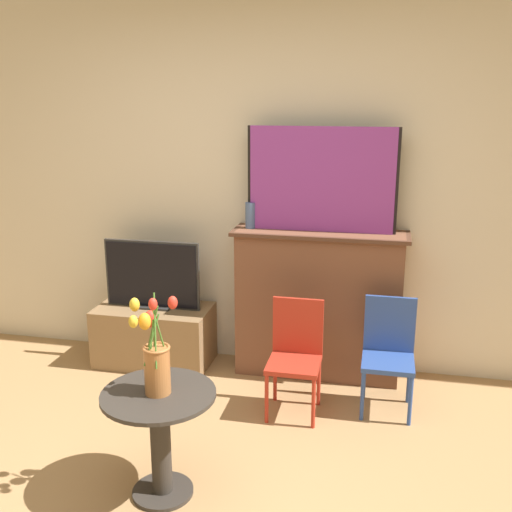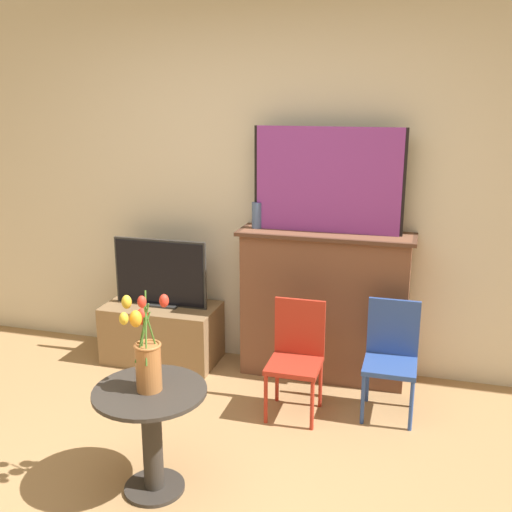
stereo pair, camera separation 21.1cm
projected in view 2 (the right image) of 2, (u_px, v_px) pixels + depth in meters
name	position (u px, v px, depth m)	size (l,w,h in m)	color
wall_back	(272.00, 179.00, 4.20)	(8.00, 0.06, 2.70)	beige
fireplace_mantel	(324.00, 303.00, 4.13)	(1.19, 0.35, 1.04)	brown
painting	(328.00, 180.00, 3.91)	(1.00, 0.03, 0.69)	black
mantel_candle	(257.00, 215.00, 4.10)	(0.07, 0.07, 0.18)	#4C6699
tv_stand	(162.00, 333.00, 4.45)	(0.83, 0.44, 0.43)	olive
tv_monitor	(160.00, 274.00, 4.33)	(0.70, 0.12, 0.50)	#2D2D2D
chair_red	(297.00, 352.00, 3.68)	(0.32, 0.32, 0.71)	#B22D1E
chair_blue	(391.00, 352.00, 3.68)	(0.32, 0.32, 0.71)	#2D4C99
side_table	(152.00, 426.00, 2.93)	(0.55, 0.55, 0.56)	#332D28
vase_tulips	(146.00, 354.00, 2.83)	(0.21, 0.21, 0.52)	#AD6B38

